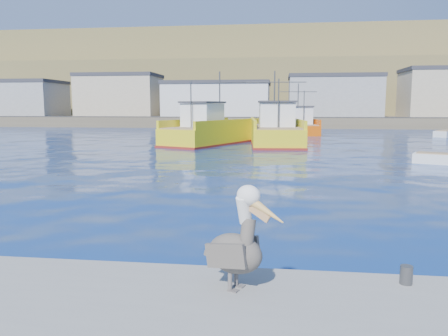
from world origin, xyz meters
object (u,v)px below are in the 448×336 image
(trawler_yellow_a, at_px, (211,132))
(skiff_far, at_px, (448,134))
(trawler_yellow_b, at_px, (275,132))
(pelican, at_px, (238,245))
(boat_orange, at_px, (299,125))
(skiff_mid, at_px, (447,160))

(trawler_yellow_a, bearing_deg, skiff_far, 27.04)
(trawler_yellow_a, distance_m, trawler_yellow_b, 5.70)
(trawler_yellow_a, height_order, pelican, trawler_yellow_a)
(trawler_yellow_a, distance_m, pelican, 32.91)
(boat_orange, bearing_deg, pelican, -93.61)
(trawler_yellow_b, xyz_separation_m, boat_orange, (2.80, 14.98, -0.03))
(trawler_yellow_a, bearing_deg, trawler_yellow_b, 3.70)
(boat_orange, height_order, pelican, boat_orange)
(trawler_yellow_a, height_order, boat_orange, trawler_yellow_a)
(skiff_mid, bearing_deg, trawler_yellow_a, 142.08)
(skiff_mid, bearing_deg, pelican, -117.06)
(boat_orange, relative_size, skiff_far, 2.28)
(trawler_yellow_a, distance_m, skiff_far, 27.79)
(trawler_yellow_b, height_order, skiff_far, trawler_yellow_b)
(trawler_yellow_a, height_order, skiff_far, trawler_yellow_a)
(trawler_yellow_b, relative_size, skiff_mid, 3.30)
(skiff_mid, bearing_deg, skiff_far, 70.21)
(boat_orange, xyz_separation_m, skiff_mid, (7.29, -27.63, -0.81))
(pelican, bearing_deg, trawler_yellow_a, 99.56)
(skiff_far, bearing_deg, pelican, -113.14)
(boat_orange, xyz_separation_m, skiff_far, (16.25, -2.72, -0.77))
(trawler_yellow_b, bearing_deg, boat_orange, 79.41)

